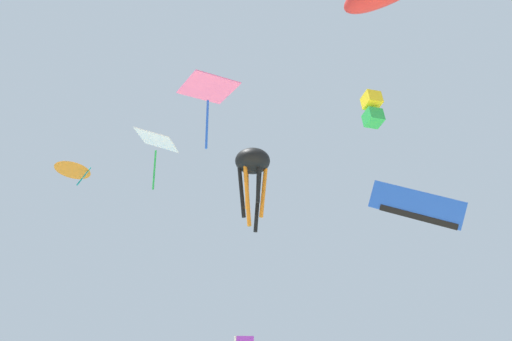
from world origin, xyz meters
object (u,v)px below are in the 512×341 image
object	(u,v)px
kite_box_yellow	(372,109)
kite_parafoil_blue	(417,205)
kite_diamond_white	(156,143)
kite_octopus_black	(253,165)
kite_delta_orange	(73,168)
kite_diamond_pink	(208,91)

from	to	relation	value
kite_box_yellow	kite_parafoil_blue	distance (m)	7.29
kite_box_yellow	kite_parafoil_blue	bearing A→B (deg)	27.53
kite_diamond_white	kite_octopus_black	size ratio (longest dim) A/B	0.61
kite_parafoil_blue	kite_octopus_black	distance (m)	15.09
kite_parafoil_blue	kite_octopus_black	xyz separation A→B (m)	(-9.76, 9.76, 6.10)
kite_diamond_white	kite_octopus_black	xyz separation A→B (m)	(8.06, 5.11, 0.69)
kite_parafoil_blue	kite_diamond_white	bearing A→B (deg)	-170.17
kite_delta_orange	kite_diamond_white	bearing A→B (deg)	172.06
kite_diamond_pink	kite_diamond_white	bearing A→B (deg)	84.30
kite_box_yellow	kite_diamond_pink	bearing A→B (deg)	-169.61
kite_diamond_white	kite_delta_orange	distance (m)	9.20
kite_parafoil_blue	kite_diamond_pink	world-z (taller)	kite_diamond_pink
kite_diamond_white	kite_delta_orange	xyz separation A→B (m)	(-6.90, 6.07, -0.11)
kite_box_yellow	kite_delta_orange	xyz separation A→B (m)	(-20.94, 13.59, -0.23)
kite_parafoil_blue	kite_delta_orange	distance (m)	27.47
kite_delta_orange	kite_diamond_pink	distance (m)	20.27
kite_delta_orange	kite_octopus_black	xyz separation A→B (m)	(14.97, -0.96, 0.80)
kite_diamond_white	kite_parafoil_blue	size ratio (longest dim) A/B	0.75
kite_box_yellow	kite_delta_orange	bearing A→B (deg)	137.42
kite_parafoil_blue	kite_octopus_black	bearing A→B (deg)	159.46
kite_diamond_white	kite_delta_orange	world-z (taller)	kite_diamond_white
kite_diamond_white	kite_parafoil_blue	bearing A→B (deg)	-89.50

